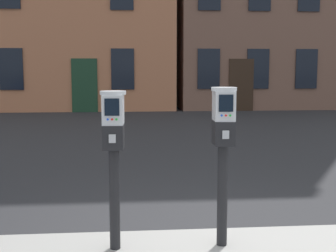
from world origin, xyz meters
The scene contains 4 objects.
ground_plane centered at (0.00, 0.00, 0.00)m, with size 160.00×160.00×0.00m, color #28282B.
parking_meter_near_kerb centered at (-0.80, -0.21, 1.07)m, with size 0.23×0.26×1.36m.
parking_meter_twin_adjacent centered at (0.13, -0.21, 1.09)m, with size 0.23×0.26×1.38m.
townhouse_brownstone centered at (-3.03, 16.67, 4.61)m, with size 8.55×5.48×9.21m.
Camera 1 is at (-0.67, -3.96, 1.67)m, focal length 48.19 mm.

